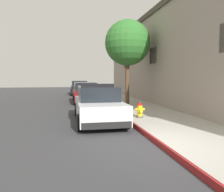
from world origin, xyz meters
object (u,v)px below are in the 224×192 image
(fire_hydrant, at_px, (140,110))
(street_tree, at_px, (128,43))
(police_cruiser, at_px, (98,105))
(parked_car_silver_ahead, at_px, (85,93))
(parked_car_dark_far, at_px, (79,88))

(fire_hydrant, distance_m, street_tree, 6.45)
(police_cruiser, relative_size, parked_car_silver_ahead, 1.00)
(street_tree, bearing_deg, parked_car_dark_far, 103.76)
(parked_car_silver_ahead, bearing_deg, parked_car_dark_far, 90.70)
(police_cruiser, relative_size, street_tree, 0.86)
(street_tree, bearing_deg, parked_car_silver_ahead, 131.00)
(police_cruiser, relative_size, fire_hydrant, 6.37)
(street_tree, bearing_deg, fire_hydrant, -98.67)
(parked_car_dark_far, bearing_deg, parked_car_silver_ahead, -89.30)
(parked_car_dark_far, bearing_deg, street_tree, -76.24)
(police_cruiser, height_order, parked_car_dark_far, police_cruiser)
(parked_car_dark_far, distance_m, street_tree, 12.01)
(parked_car_silver_ahead, relative_size, street_tree, 0.86)
(parked_car_dark_far, bearing_deg, fire_hydrant, -83.23)
(police_cruiser, bearing_deg, parked_car_silver_ahead, 89.78)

